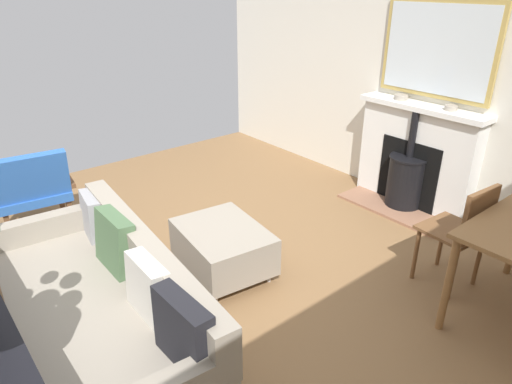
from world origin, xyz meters
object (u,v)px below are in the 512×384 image
object	(u,v)px
mantel_bowl_far	(451,108)
mantel_bowl_near	(401,97)
sofa	(104,308)
armchair_accent	(32,188)
dining_chair_near_fireplace	(463,228)
fireplace	(413,163)
ottoman	(223,246)

from	to	relation	value
mantel_bowl_far	mantel_bowl_near	bearing A→B (deg)	-90.00
sofa	armchair_accent	bearing A→B (deg)	-93.42
mantel_bowl_near	dining_chair_near_fireplace	size ratio (longest dim) A/B	0.15
armchair_accent	fireplace	bearing A→B (deg)	150.13
sofa	mantel_bowl_near	bearing A→B (deg)	-175.47
fireplace	sofa	xyz separation A→B (m)	(3.24, 0.00, -0.13)
ottoman	dining_chair_near_fireplace	world-z (taller)	dining_chair_near_fireplace
fireplace	dining_chair_near_fireplace	distance (m)	1.41
dining_chair_near_fireplace	mantel_bowl_near	bearing A→B (deg)	-127.34
sofa	ottoman	size ratio (longest dim) A/B	2.50
dining_chair_near_fireplace	mantel_bowl_far	bearing A→B (deg)	-142.30
mantel_bowl_far	sofa	size ratio (longest dim) A/B	0.06
mantel_bowl_near	dining_chair_near_fireplace	xyz separation A→B (m)	(0.98, 1.29, -0.57)
armchair_accent	dining_chair_near_fireplace	bearing A→B (deg)	127.58
sofa	armchair_accent	world-z (taller)	armchair_accent
mantel_bowl_far	sofa	distance (m)	3.36
fireplace	mantel_bowl_far	world-z (taller)	mantel_bowl_far
dining_chair_near_fireplace	armchair_accent	bearing A→B (deg)	-52.42
mantel_bowl_near	armchair_accent	distance (m)	3.57
mantel_bowl_near	dining_chair_near_fireplace	distance (m)	1.72
mantel_bowl_far	ottoman	bearing A→B (deg)	-12.82
mantel_bowl_far	armchair_accent	size ratio (longest dim) A/B	0.14
mantel_bowl_far	armchair_accent	bearing A→B (deg)	-33.27
mantel_bowl_far	armchair_accent	xyz separation A→B (m)	(3.16, -2.07, -0.62)
sofa	ottoman	distance (m)	1.08
mantel_bowl_near	sofa	xyz separation A→B (m)	(3.27, 0.26, -0.75)
mantel_bowl_far	sofa	xyz separation A→B (m)	(3.27, -0.27, -0.75)
armchair_accent	sofa	bearing A→B (deg)	86.58
fireplace	armchair_accent	xyz separation A→B (m)	(3.14, -1.80, -0.00)
mantel_bowl_near	armchair_accent	bearing A→B (deg)	-26.06
armchair_accent	dining_chair_near_fireplace	world-z (taller)	dining_chair_near_fireplace
mantel_bowl_near	mantel_bowl_far	distance (m)	0.53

